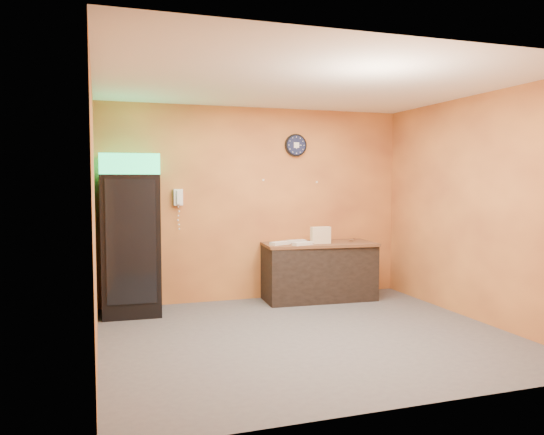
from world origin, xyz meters
name	(u,v)px	position (x,y,z in m)	size (l,w,h in m)	color
floor	(308,335)	(0.00, 0.00, 0.00)	(4.50, 4.50, 0.00)	#47474C
back_wall	(257,204)	(0.00, 2.00, 1.40)	(4.50, 0.02, 2.80)	#E18E3F
left_wall	(94,216)	(-2.25, 0.00, 1.40)	(0.02, 4.00, 2.80)	#E18E3F
right_wall	(476,208)	(2.25, 0.00, 1.40)	(0.02, 4.00, 2.80)	#E18E3F
ceiling	(309,83)	(0.00, 0.00, 2.80)	(4.50, 4.00, 0.02)	white
beverage_cooler	(131,237)	(-1.81, 1.60, 1.02)	(0.76, 0.78, 2.08)	black
prep_counter	(318,272)	(0.84, 1.65, 0.40)	(1.60, 0.71, 0.80)	black
wall_clock	(296,145)	(0.60, 1.97, 2.27)	(0.33, 0.06, 0.33)	black
wall_phone	(178,197)	(-1.15, 1.95, 1.51)	(0.12, 0.11, 0.23)	white
butcher_paper	(319,244)	(0.84, 1.65, 0.82)	(1.62, 0.75, 0.04)	brown
sub_roll_stack	(321,235)	(0.81, 1.52, 0.96)	(0.29, 0.10, 0.24)	beige
wrapped_sandwich_left	(280,243)	(0.22, 1.58, 0.86)	(0.30, 0.12, 0.04)	silver
wrapped_sandwich_mid	(303,244)	(0.51, 1.44, 0.86)	(0.30, 0.12, 0.04)	silver
wrapped_sandwich_right	(296,241)	(0.53, 1.75, 0.86)	(0.28, 0.11, 0.04)	silver
kitchen_tool	(326,241)	(0.94, 1.62, 0.87)	(0.06, 0.06, 0.06)	silver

